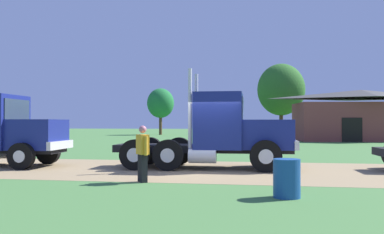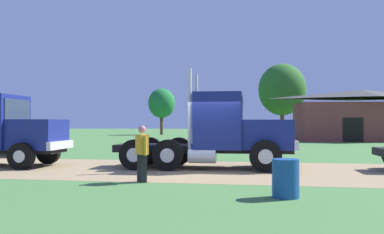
{
  "view_description": "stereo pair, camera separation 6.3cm",
  "coord_description": "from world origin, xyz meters",
  "px_view_note": "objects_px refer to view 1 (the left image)",
  "views": [
    {
      "loc": [
        1.96,
        -15.31,
        1.75
      ],
      "look_at": [
        -0.93,
        2.17,
        1.99
      ],
      "focal_mm": 39.16,
      "sensor_mm": 36.0,
      "label": 1
    },
    {
      "loc": [
        2.02,
        -15.3,
        1.75
      ],
      "look_at": [
        -0.93,
        2.17,
        1.99
      ],
      "focal_mm": 39.16,
      "sensor_mm": 36.0,
      "label": 2
    }
  ],
  "objects_px": {
    "truck_foreground_white": "(224,133)",
    "visitor_standing_near": "(143,151)",
    "steel_barrel": "(287,178)",
    "shed_building": "(361,116)"
  },
  "relations": [
    {
      "from": "visitor_standing_near",
      "to": "shed_building",
      "type": "height_order",
      "value": "shed_building"
    },
    {
      "from": "visitor_standing_near",
      "to": "steel_barrel",
      "type": "height_order",
      "value": "visitor_standing_near"
    },
    {
      "from": "truck_foreground_white",
      "to": "visitor_standing_near",
      "type": "xyz_separation_m",
      "value": [
        -2.03,
        -4.1,
        -0.45
      ]
    },
    {
      "from": "truck_foreground_white",
      "to": "shed_building",
      "type": "distance_m",
      "value": 28.38
    },
    {
      "from": "shed_building",
      "to": "steel_barrel",
      "type": "bearing_deg",
      "value": -105.48
    },
    {
      "from": "steel_barrel",
      "to": "shed_building",
      "type": "bearing_deg",
      "value": 74.52
    },
    {
      "from": "steel_barrel",
      "to": "shed_building",
      "type": "height_order",
      "value": "shed_building"
    },
    {
      "from": "truck_foreground_white",
      "to": "shed_building",
      "type": "bearing_deg",
      "value": 67.37
    },
    {
      "from": "truck_foreground_white",
      "to": "steel_barrel",
      "type": "xyz_separation_m",
      "value": [
        2.0,
        -6.01,
        -0.91
      ]
    },
    {
      "from": "steel_barrel",
      "to": "shed_building",
      "type": "xyz_separation_m",
      "value": [
        8.91,
        32.18,
        1.91
      ]
    }
  ]
}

